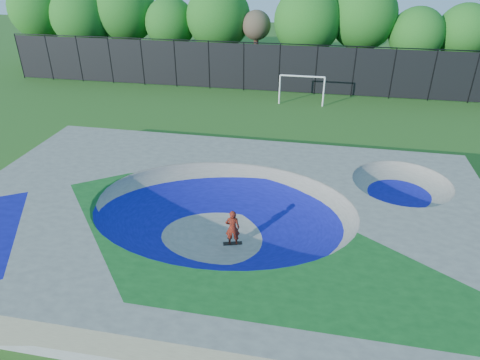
# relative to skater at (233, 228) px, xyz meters

# --- Properties ---
(ground) EXTENTS (120.00, 120.00, 0.00)m
(ground) POSITION_rel_skater_xyz_m (-0.53, 0.52, -0.81)
(ground) COLOR #255417
(ground) RESTS_ON ground
(skate_deck) EXTENTS (22.00, 14.00, 1.50)m
(skate_deck) POSITION_rel_skater_xyz_m (-0.53, 0.52, -0.06)
(skate_deck) COLOR gray
(skate_deck) RESTS_ON ground
(skater) EXTENTS (0.65, 0.49, 1.61)m
(skater) POSITION_rel_skater_xyz_m (0.00, 0.00, 0.00)
(skater) COLOR red
(skater) RESTS_ON ground
(skateboard) EXTENTS (0.81, 0.42, 0.05)m
(skateboard) POSITION_rel_skater_xyz_m (0.00, 0.00, -0.78)
(skateboard) COLOR black
(skateboard) RESTS_ON ground
(soccer_goal) EXTENTS (3.49, 0.12, 2.30)m
(soccer_goal) POSITION_rel_skater_xyz_m (1.54, 18.51, 0.80)
(soccer_goal) COLOR white
(soccer_goal) RESTS_ON ground
(fence) EXTENTS (48.09, 0.09, 4.04)m
(fence) POSITION_rel_skater_xyz_m (-0.53, 21.52, 1.29)
(fence) COLOR black
(fence) RESTS_ON ground
(treeline) EXTENTS (54.24, 7.76, 8.50)m
(treeline) POSITION_rel_skater_xyz_m (-2.13, 26.56, 4.36)
(treeline) COLOR #4A2F25
(treeline) RESTS_ON ground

